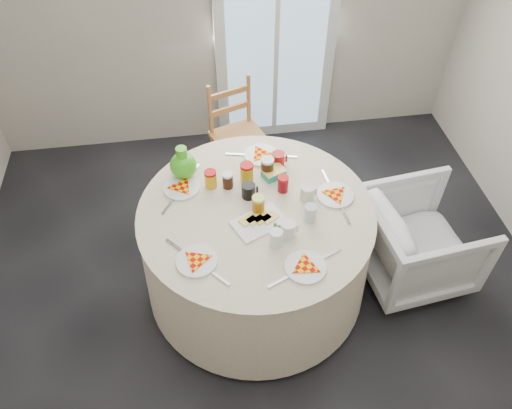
{
  "coord_description": "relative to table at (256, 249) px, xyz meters",
  "views": [
    {
      "loc": [
        -0.31,
        -1.76,
        2.93
      ],
      "look_at": [
        -0.01,
        0.26,
        0.8
      ],
      "focal_mm": 35.0,
      "sensor_mm": 36.0,
      "label": 1
    }
  ],
  "objects": [
    {
      "name": "floor",
      "position": [
        0.01,
        -0.26,
        -0.38
      ],
      "size": [
        4.0,
        4.0,
        0.0
      ],
      "primitive_type": "plane",
      "color": "black",
      "rests_on": "ground"
    },
    {
      "name": "glass_door",
      "position": [
        0.41,
        1.69,
        0.68
      ],
      "size": [
        1.0,
        0.08,
        2.1
      ],
      "primitive_type": "cube",
      "color": "silver",
      "rests_on": "floor"
    },
    {
      "name": "table",
      "position": [
        0.0,
        0.0,
        0.0
      ],
      "size": [
        1.47,
        1.47,
        0.75
      ],
      "primitive_type": "cylinder",
      "color": "beige",
      "rests_on": "floor"
    },
    {
      "name": "wooden_chair",
      "position": [
        0.03,
        1.1,
        0.09
      ],
      "size": [
        0.49,
        0.48,
        0.88
      ],
      "primitive_type": null,
      "rotation": [
        0.0,
        0.0,
        0.34
      ],
      "color": "#AB773D",
      "rests_on": "floor"
    },
    {
      "name": "armchair",
      "position": [
        1.1,
        -0.04,
        0.02
      ],
      "size": [
        0.73,
        0.77,
        0.72
      ],
      "primitive_type": "imported",
      "rotation": [
        0.0,
        0.0,
        1.69
      ],
      "color": "silver",
      "rests_on": "floor"
    },
    {
      "name": "place_settings",
      "position": [
        0.0,
        0.0,
        0.4
      ],
      "size": [
        1.63,
        1.63,
        0.02
      ],
      "primitive_type": null,
      "rotation": [
        0.0,
        0.0,
        -0.42
      ],
      "color": "silver",
      "rests_on": "table"
    },
    {
      "name": "jar_cluster",
      "position": [
        -0.04,
        0.2,
        0.45
      ],
      "size": [
        0.53,
        0.31,
        0.15
      ],
      "primitive_type": null,
      "rotation": [
        0.0,
        0.0,
        0.12
      ],
      "color": "#8F601F",
      "rests_on": "table"
    },
    {
      "name": "butter_tub",
      "position": [
        0.15,
        0.28,
        0.41
      ],
      "size": [
        0.17,
        0.15,
        0.06
      ],
      "primitive_type": "cube",
      "rotation": [
        0.0,
        0.0,
        0.42
      ],
      "color": "teal",
      "rests_on": "table"
    },
    {
      "name": "green_pitcher",
      "position": [
        -0.41,
        0.37,
        0.49
      ],
      "size": [
        0.21,
        0.21,
        0.22
      ],
      "primitive_type": null,
      "rotation": [
        0.0,
        0.0,
        0.29
      ],
      "color": "green",
      "rests_on": "table"
    },
    {
      "name": "cheese_platter",
      "position": [
        0.0,
        -0.1,
        0.4
      ],
      "size": [
        0.36,
        0.3,
        0.04
      ],
      "primitive_type": null,
      "rotation": [
        0.0,
        0.0,
        0.43
      ],
      "color": "silver",
      "rests_on": "table"
    },
    {
      "name": "mugs_glasses",
      "position": [
        0.15,
        0.01,
        0.44
      ],
      "size": [
        0.82,
        0.82,
        0.12
      ],
      "primitive_type": null,
      "rotation": [
        0.0,
        0.0,
        0.34
      ],
      "color": "gray",
      "rests_on": "table"
    }
  ]
}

